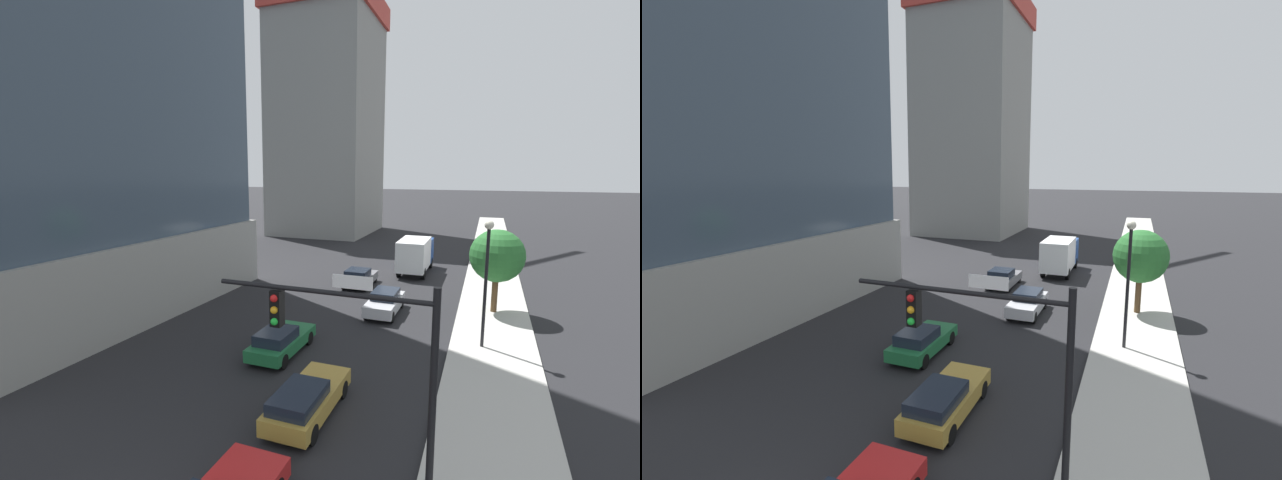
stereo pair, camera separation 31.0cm
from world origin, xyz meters
TOP-DOWN VIEW (x-y plane):
  - sidewalk at (7.97, 20.00)m, footprint 4.12×120.00m
  - construction_building at (-14.44, 52.72)m, footprint 18.01×15.80m
  - traffic_light_pole at (4.23, 4.86)m, footprint 6.34×0.48m
  - street_lamp at (7.44, 16.20)m, footprint 0.44×0.44m
  - street_tree at (8.01, 22.21)m, footprint 3.24×3.24m
  - car_gold at (1.67, 7.49)m, footprint 1.75×4.63m
  - car_green at (-1.62, 11.96)m, footprint 1.78×4.34m
  - car_silver at (1.67, 19.80)m, footprint 1.75×4.32m
  - car_gray at (-1.62, 25.39)m, footprint 1.94×4.10m
  - box_truck at (1.67, 31.38)m, footprint 2.31×6.61m

SIDE VIEW (x-z plane):
  - sidewalk at x=7.97m, z-range 0.00..0.15m
  - car_gray at x=-1.62m, z-range -0.01..1.38m
  - car_green at x=-1.62m, z-range 0.01..1.39m
  - car_gold at x=1.67m, z-range 0.02..1.38m
  - car_silver at x=1.67m, z-range 0.01..1.46m
  - box_truck at x=1.67m, z-range 0.20..3.26m
  - street_tree at x=8.01m, z-range 1.09..6.24m
  - street_lamp at x=7.44m, z-range 1.08..7.42m
  - traffic_light_pole at x=4.23m, z-range 1.31..7.26m
  - construction_building at x=-14.44m, z-range -2.92..37.78m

